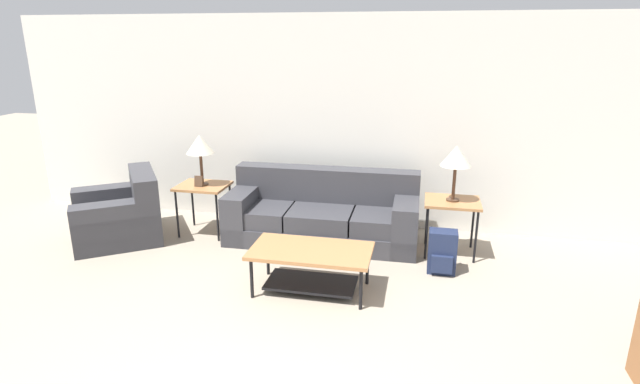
% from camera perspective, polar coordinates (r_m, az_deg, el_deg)
% --- Properties ---
extents(wall_back, '(8.93, 0.06, 2.60)m').
position_cam_1_polar(wall_back, '(6.22, 3.61, 7.81)').
color(wall_back, silver).
rests_on(wall_back, ground_plane).
extents(couch, '(2.23, 0.87, 0.82)m').
position_cam_1_polar(couch, '(5.90, 0.33, -2.73)').
color(couch, '#38383D').
rests_on(couch, ground_plane).
extents(armchair, '(1.33, 1.34, 0.80)m').
position_cam_1_polar(armchair, '(6.41, -21.85, -2.52)').
color(armchair, '#38383D').
rests_on(armchair, ground_plane).
extents(coffee_table, '(1.13, 0.61, 0.43)m').
position_cam_1_polar(coffee_table, '(4.72, -1.03, -7.78)').
color(coffee_table, '#A87042').
rests_on(coffee_table, ground_plane).
extents(side_table_left, '(0.59, 0.50, 0.62)m').
position_cam_1_polar(side_table_left, '(6.19, -13.22, 0.25)').
color(side_table_left, '#A87042').
rests_on(side_table_left, ground_plane).
extents(side_table_right, '(0.59, 0.50, 0.62)m').
position_cam_1_polar(side_table_right, '(5.63, 14.87, -1.55)').
color(side_table_right, '#A87042').
rests_on(side_table_right, ground_plane).
extents(table_lamp_left, '(0.33, 0.33, 0.61)m').
position_cam_1_polar(table_lamp_left, '(6.05, -13.57, 5.22)').
color(table_lamp_left, '#472D1E').
rests_on(table_lamp_left, side_table_left).
extents(table_lamp_right, '(0.33, 0.33, 0.61)m').
position_cam_1_polar(table_lamp_right, '(5.49, 15.30, 3.88)').
color(table_lamp_right, '#472D1E').
rests_on(table_lamp_right, side_table_right).
extents(backpack, '(0.28, 0.27, 0.45)m').
position_cam_1_polar(backpack, '(5.27, 13.79, -6.72)').
color(backpack, '#1E2847').
rests_on(backpack, ground_plane).
extents(picture_frame, '(0.10, 0.04, 0.13)m').
position_cam_1_polar(picture_frame, '(6.09, -13.71, 1.20)').
color(picture_frame, '#4C3828').
rests_on(picture_frame, side_table_left).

